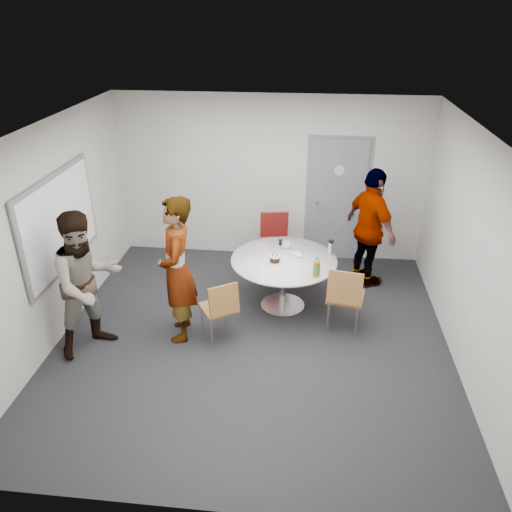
# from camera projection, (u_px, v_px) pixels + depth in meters

# --- Properties ---
(floor) EXTENTS (5.00, 5.00, 0.00)m
(floor) POSITION_uv_depth(u_px,v_px,m) (253.00, 338.00, 6.51)
(floor) COLOR black
(floor) RESTS_ON ground
(ceiling) EXTENTS (5.00, 5.00, 0.00)m
(ceiling) POSITION_uv_depth(u_px,v_px,m) (252.00, 131.00, 5.28)
(ceiling) COLOR silver
(ceiling) RESTS_ON wall_back
(wall_back) EXTENTS (5.00, 0.00, 5.00)m
(wall_back) POSITION_uv_depth(u_px,v_px,m) (270.00, 179.00, 8.11)
(wall_back) COLOR beige
(wall_back) RESTS_ON floor
(wall_left) EXTENTS (0.00, 5.00, 5.00)m
(wall_left) POSITION_uv_depth(u_px,v_px,m) (51.00, 236.00, 6.14)
(wall_left) COLOR beige
(wall_left) RESTS_ON floor
(wall_right) EXTENTS (0.00, 5.00, 5.00)m
(wall_right) POSITION_uv_depth(u_px,v_px,m) (471.00, 256.00, 5.66)
(wall_right) COLOR beige
(wall_right) RESTS_ON floor
(wall_front) EXTENTS (5.00, 0.00, 5.00)m
(wall_front) POSITION_uv_depth(u_px,v_px,m) (214.00, 392.00, 3.68)
(wall_front) COLOR beige
(wall_front) RESTS_ON floor
(door) EXTENTS (1.02, 0.17, 2.12)m
(door) POSITION_uv_depth(u_px,v_px,m) (337.00, 201.00, 8.14)
(door) COLOR slate
(door) RESTS_ON wall_back
(whiteboard) EXTENTS (0.04, 1.90, 1.25)m
(whiteboard) POSITION_uv_depth(u_px,v_px,m) (60.00, 222.00, 6.26)
(whiteboard) COLOR slate
(whiteboard) RESTS_ON wall_left
(table) EXTENTS (1.46, 1.46, 1.04)m
(table) POSITION_uv_depth(u_px,v_px,m) (285.00, 266.00, 6.91)
(table) COLOR silver
(table) RESTS_ON floor
(chair_near_left) EXTENTS (0.58, 0.59, 0.86)m
(chair_near_left) POSITION_uv_depth(u_px,v_px,m) (221.00, 306.00, 6.25)
(chair_near_left) COLOR brown
(chair_near_left) RESTS_ON floor
(chair_near_right) EXTENTS (0.53, 0.57, 0.96)m
(chair_near_right) POSITION_uv_depth(u_px,v_px,m) (345.00, 294.00, 6.39)
(chair_near_right) COLOR brown
(chair_near_right) RESTS_ON floor
(chair_far) EXTENTS (0.54, 0.57, 0.98)m
(chair_far) POSITION_uv_depth(u_px,v_px,m) (275.00, 237.00, 7.91)
(chair_far) COLOR maroon
(chair_far) RESTS_ON floor
(person_main) EXTENTS (0.59, 0.77, 1.92)m
(person_main) POSITION_uv_depth(u_px,v_px,m) (177.00, 270.00, 6.17)
(person_main) COLOR #A5C6EA
(person_main) RESTS_ON floor
(person_left) EXTENTS (1.11, 1.13, 1.84)m
(person_left) POSITION_uv_depth(u_px,v_px,m) (88.00, 283.00, 5.96)
(person_left) COLOR white
(person_left) RESTS_ON floor
(person_right) EXTENTS (0.94, 1.15, 1.84)m
(person_right) POSITION_uv_depth(u_px,v_px,m) (370.00, 229.00, 7.39)
(person_right) COLOR black
(person_right) RESTS_ON floor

